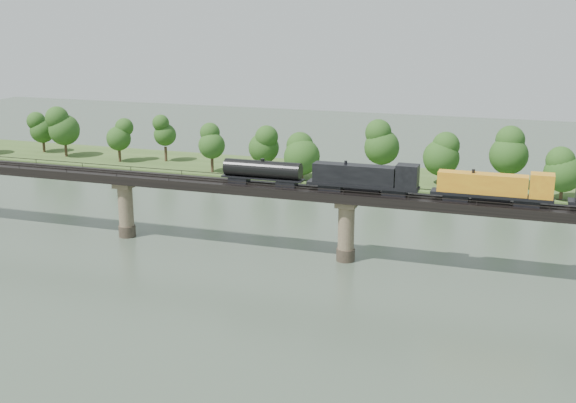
% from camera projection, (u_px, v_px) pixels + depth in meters
% --- Properties ---
extents(ground, '(400.00, 400.00, 0.00)m').
position_uv_depth(ground, '(285.00, 338.00, 88.69)').
color(ground, '#354435').
rests_on(ground, ground).
extents(far_bank, '(300.00, 24.00, 1.60)m').
position_uv_depth(far_bank, '(404.00, 181.00, 166.30)').
color(far_bank, '#355020').
rests_on(far_bank, ground).
extents(bridge, '(236.00, 30.00, 11.50)m').
position_uv_depth(bridge, '(346.00, 228.00, 114.74)').
color(bridge, '#473A2D').
rests_on(bridge, ground).
extents(bridge_superstructure, '(220.00, 4.90, 0.75)m').
position_uv_depth(bridge_superstructure, '(347.00, 189.00, 113.11)').
color(bridge_superstructure, black).
rests_on(bridge_superstructure, bridge).
extents(far_treeline, '(289.06, 17.54, 13.60)m').
position_uv_depth(far_treeline, '(366.00, 148.00, 162.66)').
color(far_treeline, '#382619').
rests_on(far_treeline, far_bank).
extents(freight_train, '(70.98, 2.77, 4.89)m').
position_uv_depth(freight_train, '(448.00, 184.00, 107.79)').
color(freight_train, black).
rests_on(freight_train, bridge).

